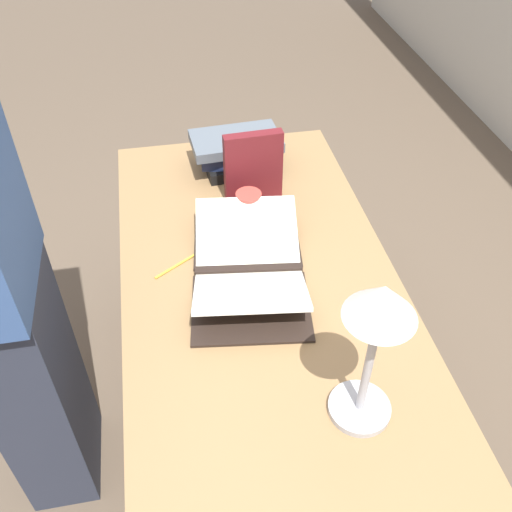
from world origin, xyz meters
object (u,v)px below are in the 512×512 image
book_stack_tall (236,151)px  coffee_mug (249,206)px  pencil (181,263)px  reading_lamp (377,325)px  open_book (249,265)px  book_standing_upright (253,167)px

book_stack_tall → coffee_mug: bearing=-1.5°
coffee_mug → pencil: (0.16, -0.22, -0.04)m
reading_lamp → coffee_mug: 0.75m
open_book → coffee_mug: same height
book_stack_tall → reading_lamp: 1.01m
open_book → pencil: open_book is taller
coffee_mug → pencil: 0.28m
open_book → reading_lamp: bearing=26.5°
reading_lamp → coffee_mug: size_ratio=3.59×
open_book → book_standing_upright: 0.35m
book_stack_tall → pencil: (0.44, -0.23, -0.06)m
reading_lamp → book_stack_tall: bearing=-173.6°
pencil → coffee_mug: bearing=126.6°
reading_lamp → coffee_mug: reading_lamp is taller
book_standing_upright → pencil: book_standing_upright is taller
book_stack_tall → pencil: size_ratio=1.97×
coffee_mug → reading_lamp: bearing=9.4°
book_standing_upright → reading_lamp: (0.80, 0.08, 0.17)m
book_stack_tall → book_standing_upright: size_ratio=1.29×
book_standing_upright → reading_lamp: bearing=3.1°
book_stack_tall → pencil: book_stack_tall is taller
coffee_mug → open_book: bearing=-10.3°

